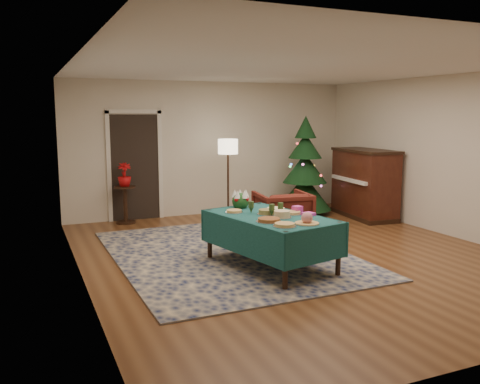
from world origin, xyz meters
name	(u,v)px	position (x,y,z in m)	size (l,w,h in m)	color
room_shell	(297,163)	(0.00, 0.00, 1.35)	(7.00, 7.00, 7.00)	#593319
doorway	(135,164)	(-1.60, 3.48, 1.10)	(1.08, 0.04, 2.16)	black
rug	(228,253)	(-0.90, 0.43, 0.01)	(3.20, 4.20, 0.02)	#131E48
buffet_table	(270,226)	(-0.61, -0.38, 0.57)	(1.43, 2.00, 0.71)	black
platter_0	(285,225)	(-0.76, -1.05, 0.73)	(0.29, 0.29, 0.04)	silver
platter_1	(307,219)	(-0.45, -1.04, 0.77)	(0.31, 0.31, 0.15)	silver
platter_2	(269,220)	(-0.81, -0.73, 0.73)	(0.33, 0.33, 0.05)	silver
platter_3	(282,214)	(-0.54, -0.57, 0.75)	(0.25, 0.25, 0.10)	silver
platter_4	(292,213)	(-0.31, -0.41, 0.73)	(0.27, 0.27, 0.04)	silver
platter_5	(267,212)	(-0.62, -0.29, 0.74)	(0.27, 0.27, 0.07)	silver
platter_6	(276,209)	(-0.38, -0.09, 0.73)	(0.29, 0.29, 0.04)	silver
platter_7	(234,211)	(-0.98, 0.00, 0.73)	(0.25, 0.25, 0.04)	silver
goblet_0	(251,207)	(-0.78, -0.13, 0.80)	(0.08, 0.08, 0.17)	#2D471E
goblet_1	(281,208)	(-0.47, -0.39, 0.80)	(0.08, 0.08, 0.17)	#2D471E
goblet_2	(272,210)	(-0.62, -0.43, 0.80)	(0.08, 0.08, 0.17)	#2D471E
napkin_stack	(309,214)	(-0.14, -0.57, 0.73)	(0.14, 0.14, 0.04)	#DC3DAF
gift_box	(297,209)	(-0.19, -0.35, 0.75)	(0.11, 0.11, 0.09)	#D0399D
centerpiece	(241,199)	(-0.75, 0.31, 0.83)	(0.25, 0.26, 0.29)	#1E4C1E
armchair	(282,212)	(0.32, 1.03, 0.43)	(0.84, 0.78, 0.86)	#511811
floor_lamp	(228,151)	(0.05, 2.75, 1.34)	(0.38, 0.38, 1.58)	#A57F3F
side_table	(125,205)	(-1.86, 3.20, 0.34)	(0.40, 0.40, 0.71)	black
potted_plant	(124,180)	(-1.86, 3.20, 0.83)	(0.25, 0.44, 0.25)	#B70D0F
christmas_tree	(305,170)	(1.72, 2.66, 0.91)	(1.45, 1.45, 2.02)	black
piano	(364,184)	(2.65, 1.91, 0.67)	(0.89, 1.64, 1.36)	black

